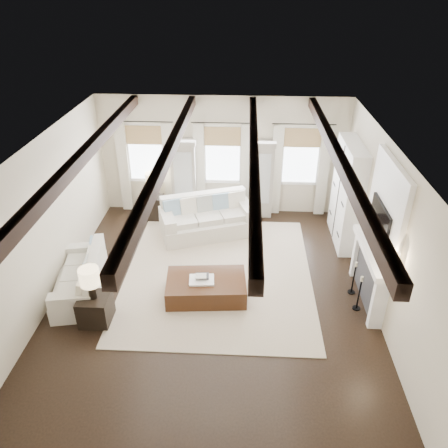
# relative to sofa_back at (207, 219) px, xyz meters

# --- Properties ---
(ground) EXTENTS (7.50, 7.50, 0.00)m
(ground) POSITION_rel_sofa_back_xyz_m (0.33, -2.47, -0.40)
(ground) COLOR black
(ground) RESTS_ON ground
(room_shell) EXTENTS (6.54, 7.54, 3.22)m
(room_shell) POSITION_rel_sofa_back_xyz_m (1.08, -1.58, 1.49)
(room_shell) COLOR beige
(room_shell) RESTS_ON ground
(area_rug) EXTENTS (4.07, 4.75, 0.02)m
(area_rug) POSITION_rel_sofa_back_xyz_m (0.40, -1.78, -0.39)
(area_rug) COLOR #BDAC94
(area_rug) RESTS_ON ground
(sofa_back) EXTENTS (2.53, 1.75, 0.99)m
(sofa_back) POSITION_rel_sofa_back_xyz_m (0.00, 0.00, 0.00)
(sofa_back) COLOR silver
(sofa_back) RESTS_ON ground
(sofa_left) EXTENTS (1.24, 2.11, 0.85)m
(sofa_left) POSITION_rel_sofa_back_xyz_m (-2.35, -2.56, -0.06)
(sofa_left) COLOR silver
(sofa_left) RESTS_ON ground
(ottoman) EXTENTS (1.69, 1.13, 0.42)m
(ottoman) POSITION_rel_sofa_back_xyz_m (0.21, -2.56, -0.19)
(ottoman) COLOR black
(ottoman) RESTS_ON ground
(tray) EXTENTS (0.53, 0.42, 0.04)m
(tray) POSITION_rel_sofa_back_xyz_m (0.12, -2.61, 0.04)
(tray) COLOR white
(tray) RESTS_ON ottoman
(book_lower) EXTENTS (0.28, 0.22, 0.04)m
(book_lower) POSITION_rel_sofa_back_xyz_m (0.13, -2.53, 0.08)
(book_lower) COLOR #262628
(book_lower) RESTS_ON tray
(book_upper) EXTENTS (0.23, 0.19, 0.03)m
(book_upper) POSITION_rel_sofa_back_xyz_m (0.11, -2.58, 0.12)
(book_upper) COLOR beige
(book_upper) RESTS_ON book_lower
(side_table_front) EXTENTS (0.57, 0.57, 0.57)m
(side_table_front) POSITION_rel_sofa_back_xyz_m (-1.83, -3.41, -0.12)
(side_table_front) COLOR black
(side_table_front) RESTS_ON ground
(lamp_front) EXTENTS (0.37, 0.37, 0.64)m
(lamp_front) POSITION_rel_sofa_back_xyz_m (-1.83, -3.41, 0.61)
(lamp_front) COLOR black
(lamp_front) RESTS_ON side_table_front
(side_table_back) EXTENTS (0.44, 0.44, 0.66)m
(side_table_back) POSITION_rel_sofa_back_xyz_m (-1.46, 0.68, -0.07)
(side_table_back) COLOR black
(side_table_back) RESTS_ON ground
(lamp_back) EXTENTS (0.39, 0.39, 0.68)m
(lamp_back) POSITION_rel_sofa_back_xyz_m (-1.46, 0.68, 0.72)
(lamp_back) COLOR black
(lamp_back) RESTS_ON side_table_back
(candlestick_near) EXTENTS (0.16, 0.16, 0.79)m
(candlestick_near) POSITION_rel_sofa_back_xyz_m (3.23, -2.79, -0.07)
(candlestick_near) COLOR black
(candlestick_near) RESTS_ON ground
(candlestick_far) EXTENTS (0.16, 0.16, 0.77)m
(candlestick_far) POSITION_rel_sofa_back_xyz_m (3.23, -2.28, -0.08)
(candlestick_far) COLOR black
(candlestick_far) RESTS_ON ground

